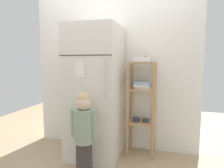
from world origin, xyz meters
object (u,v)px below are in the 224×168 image
at_px(pantry_shelf_unit, 141,99).
at_px(fruit_bin, 144,60).
at_px(refrigerator, 95,92).
at_px(child_standing, 84,126).

relative_size(pantry_shelf_unit, fruit_bin, 5.24).
relative_size(refrigerator, child_standing, 1.83).
relative_size(child_standing, fruit_bin, 3.93).
distance_m(refrigerator, fruit_bin, 0.79).
distance_m(pantry_shelf_unit, fruit_bin, 0.53).
height_order(refrigerator, pantry_shelf_unit, refrigerator).
height_order(refrigerator, fruit_bin, refrigerator).
xyz_separation_m(refrigerator, child_standing, (0.05, -0.52, -0.30)).
height_order(child_standing, fruit_bin, fruit_bin).
bearing_deg(refrigerator, fruit_bin, 15.59).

